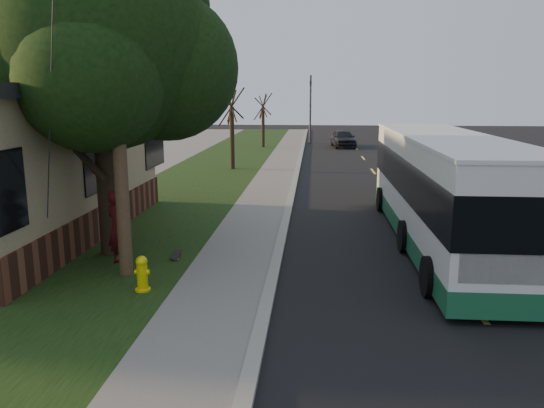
{
  "coord_description": "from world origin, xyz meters",
  "views": [
    {
      "loc": [
        0.87,
        -10.07,
        4.04
      ],
      "look_at": [
        -0.1,
        2.06,
        1.5
      ],
      "focal_mm": 35.0,
      "sensor_mm": 36.0,
      "label": 1
    }
  ],
  "objects_px": {
    "bare_tree_far": "(263,121)",
    "utility_pole": "(114,65)",
    "fire_hydrant": "(142,274)",
    "dumpster": "(11,194)",
    "traffic_signal": "(310,104)",
    "transit_bus": "(444,187)",
    "leafy_tree": "(103,45)",
    "bare_tree_near": "(232,130)",
    "skateboarder": "(118,227)",
    "skateboard_main": "(177,254)",
    "distant_car": "(343,138)"
  },
  "relations": [
    {
      "from": "bare_tree_far",
      "to": "utility_pole",
      "type": "bearing_deg",
      "value": -90.6
    },
    {
      "from": "fire_hydrant",
      "to": "dumpster",
      "type": "distance_m",
      "value": 9.82
    },
    {
      "from": "utility_pole",
      "to": "traffic_signal",
      "type": "distance_m",
      "value": 33.26
    },
    {
      "from": "fire_hydrant",
      "to": "transit_bus",
      "type": "distance_m",
      "value": 8.27
    },
    {
      "from": "transit_bus",
      "to": "leafy_tree",
      "type": "bearing_deg",
      "value": -169.07
    },
    {
      "from": "bare_tree_near",
      "to": "traffic_signal",
      "type": "distance_m",
      "value": 16.52
    },
    {
      "from": "fire_hydrant",
      "to": "bare_tree_near",
      "type": "bearing_deg",
      "value": 92.86
    },
    {
      "from": "bare_tree_far",
      "to": "fire_hydrant",
      "type": "bearing_deg",
      "value": -89.24
    },
    {
      "from": "bare_tree_near",
      "to": "utility_pole",
      "type": "bearing_deg",
      "value": -89.34
    },
    {
      "from": "bare_tree_far",
      "to": "traffic_signal",
      "type": "xyz_separation_m",
      "value": [
        3.5,
        4.0,
        1.16
      ]
    },
    {
      "from": "leafy_tree",
      "to": "transit_bus",
      "type": "height_order",
      "value": "leafy_tree"
    },
    {
      "from": "skateboarder",
      "to": "dumpster",
      "type": "relative_size",
      "value": 1.26
    },
    {
      "from": "dumpster",
      "to": "bare_tree_far",
      "type": "bearing_deg",
      "value": 74.27
    },
    {
      "from": "utility_pole",
      "to": "bare_tree_near",
      "type": "relative_size",
      "value": 2.11
    },
    {
      "from": "bare_tree_far",
      "to": "skateboard_main",
      "type": "bearing_deg",
      "value": -88.96
    },
    {
      "from": "transit_bus",
      "to": "dumpster",
      "type": "bearing_deg",
      "value": 168.94
    },
    {
      "from": "bare_tree_far",
      "to": "transit_bus",
      "type": "height_order",
      "value": "bare_tree_far"
    },
    {
      "from": "traffic_signal",
      "to": "transit_bus",
      "type": "relative_size",
      "value": 0.5
    },
    {
      "from": "utility_pole",
      "to": "dumpster",
      "type": "distance_m",
      "value": 9.49
    },
    {
      "from": "dumpster",
      "to": "distant_car",
      "type": "height_order",
      "value": "distant_car"
    },
    {
      "from": "transit_bus",
      "to": "bare_tree_near",
      "type": "bearing_deg",
      "value": 119.89
    },
    {
      "from": "traffic_signal",
      "to": "skateboard_main",
      "type": "height_order",
      "value": "traffic_signal"
    },
    {
      "from": "utility_pole",
      "to": "bare_tree_near",
      "type": "bearing_deg",
      "value": 90.66
    },
    {
      "from": "utility_pole",
      "to": "bare_tree_near",
      "type": "xyz_separation_m",
      "value": [
        -0.19,
        17.01,
        -2.48
      ]
    },
    {
      "from": "leafy_tree",
      "to": "dumpster",
      "type": "relative_size",
      "value": 5.48
    },
    {
      "from": "skateboarder",
      "to": "dumpster",
      "type": "height_order",
      "value": "skateboarder"
    },
    {
      "from": "bare_tree_near",
      "to": "skateboarder",
      "type": "xyz_separation_m",
      "value": [
        -0.19,
        -16.37,
        -1.18
      ]
    },
    {
      "from": "bare_tree_far",
      "to": "traffic_signal",
      "type": "distance_m",
      "value": 5.44
    },
    {
      "from": "leafy_tree",
      "to": "traffic_signal",
      "type": "bearing_deg",
      "value": 81.53
    },
    {
      "from": "traffic_signal",
      "to": "distant_car",
      "type": "xyz_separation_m",
      "value": [
        2.58,
        -3.01,
        -2.49
      ]
    },
    {
      "from": "leafy_tree",
      "to": "distant_car",
      "type": "height_order",
      "value": "leafy_tree"
    },
    {
      "from": "traffic_signal",
      "to": "dumpster",
      "type": "height_order",
      "value": "traffic_signal"
    },
    {
      "from": "leafy_tree",
      "to": "bare_tree_far",
      "type": "relative_size",
      "value": 1.94
    },
    {
      "from": "bare_tree_far",
      "to": "transit_bus",
      "type": "bearing_deg",
      "value": -73.99
    },
    {
      "from": "utility_pole",
      "to": "dumpster",
      "type": "xyz_separation_m",
      "value": [
        -6.17,
        6.01,
        -3.98
      ]
    },
    {
      "from": "traffic_signal",
      "to": "transit_bus",
      "type": "distance_m",
      "value": 29.99
    },
    {
      "from": "bare_tree_far",
      "to": "distant_car",
      "type": "relative_size",
      "value": 1.02
    },
    {
      "from": "skateboarder",
      "to": "distant_car",
      "type": "xyz_separation_m",
      "value": [
        6.77,
        29.36,
        -0.29
      ]
    },
    {
      "from": "bare_tree_near",
      "to": "distant_car",
      "type": "relative_size",
      "value": 1.09
    },
    {
      "from": "fire_hydrant",
      "to": "traffic_signal",
      "type": "height_order",
      "value": "traffic_signal"
    },
    {
      "from": "bare_tree_far",
      "to": "dumpster",
      "type": "relative_size",
      "value": 2.83
    },
    {
      "from": "bare_tree_near",
      "to": "distant_car",
      "type": "distance_m",
      "value": 14.63
    },
    {
      "from": "fire_hydrant",
      "to": "dumpster",
      "type": "xyz_separation_m",
      "value": [
        -6.88,
        7.01,
        0.22
      ]
    },
    {
      "from": "bare_tree_near",
      "to": "transit_bus",
      "type": "distance_m",
      "value": 15.81
    },
    {
      "from": "skateboarder",
      "to": "dumpster",
      "type": "distance_m",
      "value": 7.9
    },
    {
      "from": "bare_tree_near",
      "to": "skateboard_main",
      "type": "distance_m",
      "value": 15.83
    },
    {
      "from": "utility_pole",
      "to": "skateboard_main",
      "type": "height_order",
      "value": "utility_pole"
    },
    {
      "from": "fire_hydrant",
      "to": "bare_tree_far",
      "type": "height_order",
      "value": "bare_tree_far"
    },
    {
      "from": "bare_tree_near",
      "to": "dumpster",
      "type": "xyz_separation_m",
      "value": [
        -5.98,
        -10.99,
        -1.5
      ]
    },
    {
      "from": "fire_hydrant",
      "to": "dumpster",
      "type": "bearing_deg",
      "value": 134.47
    }
  ]
}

